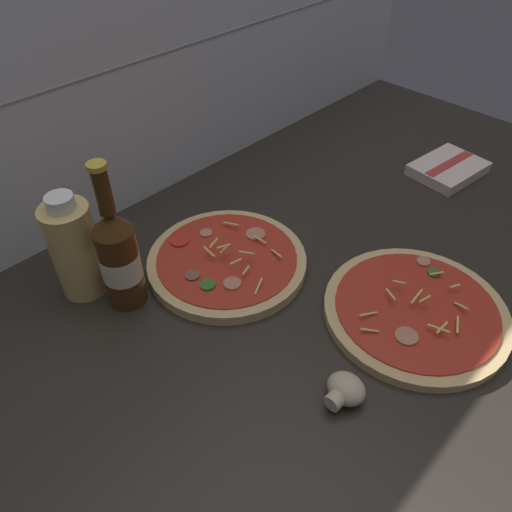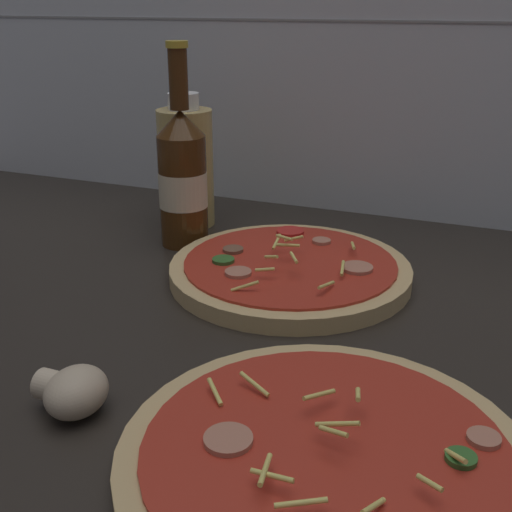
# 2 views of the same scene
# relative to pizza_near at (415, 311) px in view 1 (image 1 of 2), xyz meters

# --- Properties ---
(counter_slab) EXTENTS (1.60, 0.90, 0.03)m
(counter_slab) POSITION_rel_pizza_near_xyz_m (-0.05, 0.12, -0.02)
(counter_slab) COLOR #28231E
(counter_slab) RESTS_ON ground
(tile_backsplash) EXTENTS (1.60, 0.01, 0.60)m
(tile_backsplash) POSITION_rel_pizza_near_xyz_m (-0.05, 0.58, 0.27)
(tile_backsplash) COLOR silver
(tile_backsplash) RESTS_ON ground
(pizza_near) EXTENTS (0.29, 0.29, 0.04)m
(pizza_near) POSITION_rel_pizza_near_xyz_m (0.00, 0.00, 0.00)
(pizza_near) COLOR tan
(pizza_near) RESTS_ON counter_slab
(pizza_far) EXTENTS (0.28, 0.28, 0.05)m
(pizza_far) POSITION_rel_pizza_near_xyz_m (-0.13, 0.30, 0.00)
(pizza_far) COLOR tan
(pizza_far) RESTS_ON counter_slab
(beer_bottle) EXTENTS (0.06, 0.06, 0.26)m
(beer_bottle) POSITION_rel_pizza_near_xyz_m (-0.30, 0.36, 0.08)
(beer_bottle) COLOR #47280F
(beer_bottle) RESTS_ON counter_slab
(oil_bottle) EXTENTS (0.08, 0.08, 0.19)m
(oil_bottle) POSITION_rel_pizza_near_xyz_m (-0.33, 0.43, 0.08)
(oil_bottle) COLOR #D6B766
(oil_bottle) RESTS_ON counter_slab
(mushroom_left) EXTENTS (0.06, 0.05, 0.04)m
(mushroom_left) POSITION_rel_pizza_near_xyz_m (-0.20, -0.01, 0.01)
(mushroom_left) COLOR beige
(mushroom_left) RESTS_ON counter_slab
(dish_towel) EXTENTS (0.17, 0.13, 0.03)m
(dish_towel) POSITION_rel_pizza_near_xyz_m (0.42, 0.17, 0.00)
(dish_towel) COLOR beige
(dish_towel) RESTS_ON counter_slab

